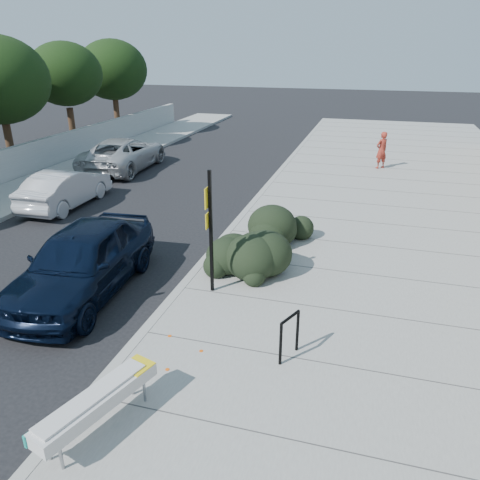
{
  "coord_description": "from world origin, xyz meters",
  "views": [
    {
      "loc": [
        4.23,
        -9.35,
        5.65
      ],
      "look_at": [
        1.13,
        1.35,
        1.0
      ],
      "focal_mm": 35.0,
      "sensor_mm": 36.0,
      "label": 1
    }
  ],
  "objects_px": {
    "bench": "(98,401)",
    "wagon_silver": "(66,188)",
    "pedestrian": "(382,150)",
    "bike_rack": "(289,333)",
    "sedan_navy": "(82,261)",
    "suv_silver": "(124,154)",
    "sign_post": "(210,226)"
  },
  "relations": [
    {
      "from": "sign_post",
      "to": "wagon_silver",
      "type": "bearing_deg",
      "value": 147.28
    },
    {
      "from": "bike_rack",
      "to": "sign_post",
      "type": "height_order",
      "value": "sign_post"
    },
    {
      "from": "wagon_silver",
      "to": "pedestrian",
      "type": "bearing_deg",
      "value": -143.02
    },
    {
      "from": "bench",
      "to": "sign_post",
      "type": "bearing_deg",
      "value": 105.04
    },
    {
      "from": "bike_rack",
      "to": "sedan_navy",
      "type": "xyz_separation_m",
      "value": [
        -5.32,
        1.38,
        0.16
      ]
    },
    {
      "from": "sedan_navy",
      "to": "sign_post",
      "type": "bearing_deg",
      "value": 8.87
    },
    {
      "from": "sedan_navy",
      "to": "suv_silver",
      "type": "distance_m",
      "value": 12.57
    },
    {
      "from": "bench",
      "to": "sedan_navy",
      "type": "xyz_separation_m",
      "value": [
        -2.85,
        3.96,
        0.2
      ]
    },
    {
      "from": "bike_rack",
      "to": "sedan_navy",
      "type": "relative_size",
      "value": 0.18
    },
    {
      "from": "bench",
      "to": "wagon_silver",
      "type": "xyz_separation_m",
      "value": [
        -7.36,
        9.65,
        0.03
      ]
    },
    {
      "from": "wagon_silver",
      "to": "sedan_navy",
      "type": "bearing_deg",
      "value": 127.36
    },
    {
      "from": "pedestrian",
      "to": "bench",
      "type": "bearing_deg",
      "value": 34.9
    },
    {
      "from": "bike_rack",
      "to": "pedestrian",
      "type": "distance_m",
      "value": 15.97
    },
    {
      "from": "sedan_navy",
      "to": "pedestrian",
      "type": "height_order",
      "value": "pedestrian"
    },
    {
      "from": "bike_rack",
      "to": "sedan_navy",
      "type": "distance_m",
      "value": 5.5
    },
    {
      "from": "sign_post",
      "to": "sedan_navy",
      "type": "bearing_deg",
      "value": -166.2
    },
    {
      "from": "sign_post",
      "to": "bench",
      "type": "bearing_deg",
      "value": -91.49
    },
    {
      "from": "sign_post",
      "to": "wagon_silver",
      "type": "relative_size",
      "value": 0.71
    },
    {
      "from": "sign_post",
      "to": "wagon_silver",
      "type": "height_order",
      "value": "sign_post"
    },
    {
      "from": "bike_rack",
      "to": "suv_silver",
      "type": "height_order",
      "value": "suv_silver"
    },
    {
      "from": "bike_rack",
      "to": "sedan_navy",
      "type": "bearing_deg",
      "value": -171.26
    },
    {
      "from": "sign_post",
      "to": "sedan_navy",
      "type": "distance_m",
      "value": 3.26
    },
    {
      "from": "bench",
      "to": "suv_silver",
      "type": "height_order",
      "value": "suv_silver"
    },
    {
      "from": "bench",
      "to": "wagon_silver",
      "type": "relative_size",
      "value": 0.52
    },
    {
      "from": "suv_silver",
      "to": "pedestrian",
      "type": "distance_m",
      "value": 12.44
    },
    {
      "from": "bench",
      "to": "sedan_navy",
      "type": "height_order",
      "value": "sedan_navy"
    },
    {
      "from": "sedan_navy",
      "to": "suv_silver",
      "type": "height_order",
      "value": "sedan_navy"
    },
    {
      "from": "bench",
      "to": "wagon_silver",
      "type": "height_order",
      "value": "wagon_silver"
    },
    {
      "from": "bike_rack",
      "to": "pedestrian",
      "type": "xyz_separation_m",
      "value": [
        1.49,
        15.9,
        0.33
      ]
    },
    {
      "from": "sedan_navy",
      "to": "wagon_silver",
      "type": "height_order",
      "value": "sedan_navy"
    },
    {
      "from": "wagon_silver",
      "to": "pedestrian",
      "type": "height_order",
      "value": "pedestrian"
    },
    {
      "from": "bench",
      "to": "sedan_navy",
      "type": "distance_m",
      "value": 4.88
    }
  ]
}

